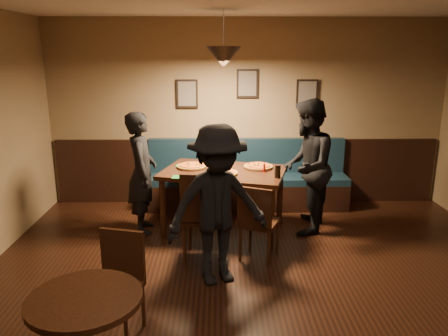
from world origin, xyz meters
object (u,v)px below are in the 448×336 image
Objects in this scene: diner_front at (218,206)px; diner_left at (142,173)px; chair_near_right at (259,221)px; soda_glass at (278,171)px; chair_near_left at (204,214)px; tabasco_bottle at (264,167)px; diner_right at (306,167)px; dining_table at (224,200)px; booth_bench at (247,175)px; cafe_chair_far at (115,288)px.

diner_left is at bearing 104.20° from diner_front.
soda_glass reaches higher than chair_near_right.
chair_near_left is 1.11m from tabasco_bottle.
diner_front reaches higher than soda_glass.
diner_front is at bearing -150.95° from diner_left.
tabasco_bottle is at bearing -66.82° from diner_right.
diner_right reaches higher than dining_table.
booth_bench is 1.95× the size of dining_table.
booth_bench is at bearing 56.95° from diner_front.
booth_bench is 1.72× the size of diner_right.
tabasco_bottle is 0.14× the size of cafe_chair_far.
booth_bench is 1.06m from tabasco_bottle.
chair_near_left is 1.59m from cafe_chair_far.
dining_table is 9.58× the size of soda_glass.
diner_front is (-0.08, -1.34, 0.41)m from dining_table.
diner_front is (0.98, -1.35, 0.03)m from diner_left.
diner_right is (0.70, -0.92, 0.37)m from booth_bench.
chair_near_left is 0.64× the size of diner_front.
diner_left is at bearing 168.15° from soda_glass.
cafe_chair_far is at bearing -112.37° from booth_bench.
chair_near_right is 5.52× the size of soda_glass.
chair_near_left is at bearing -135.48° from tabasco_bottle.
diner_left reaches higher than chair_near_left.
chair_near_left reaches higher than soda_glass.
chair_near_left is at bearing -90.77° from dining_table.
chair_near_right is 7.11× the size of tabasco_bottle.
diner_left is 2.13m from diner_right.
diner_front reaches higher than dining_table.
diner_right is 13.98× the size of tabasco_bottle.
dining_table is 1.75× the size of cafe_chair_far.
cafe_chair_far is at bearing -154.83° from diner_front.
diner_right is 3.01m from cafe_chair_far.
diner_left is 1.58m from tabasco_bottle.
cafe_chair_far is (0.13, -2.26, -0.35)m from diner_left.
diner_right is 0.53m from soda_glass.
diner_front is (-0.48, -0.54, 0.38)m from chair_near_right.
diner_left is at bearing 176.69° from tabasco_bottle.
chair_near_right is (0.40, -0.81, 0.03)m from dining_table.
chair_near_right is at bearing -126.18° from diner_left.
dining_table is at bearing -97.97° from cafe_chair_far.
dining_table is 1.73× the size of chair_near_right.
booth_bench is at bearing 114.91° from chair_near_right.
tabasco_bottle reaches higher than cafe_chair_far.
booth_bench is at bearing 82.57° from dining_table.
soda_glass is at bearing 32.85° from chair_near_left.
dining_table is at bearing 151.86° from soda_glass.
diner_left is (-0.83, 0.83, 0.26)m from chair_near_left.
diner_right reaches higher than soda_glass.
cafe_chair_far is at bearing -24.17° from diner_right.
diner_left is at bearing -73.31° from diner_right.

